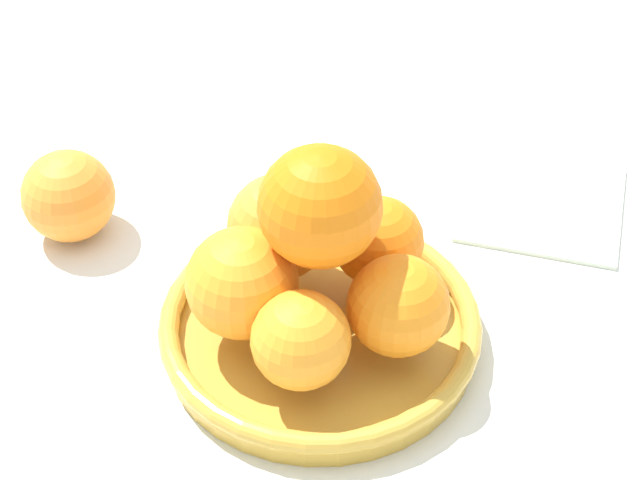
{
  "coord_description": "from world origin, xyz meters",
  "views": [
    {
      "loc": [
        0.33,
        -0.42,
        0.57
      ],
      "look_at": [
        0.0,
        0.0,
        0.1
      ],
      "focal_mm": 60.0,
      "sensor_mm": 36.0,
      "label": 1
    }
  ],
  "objects": [
    {
      "name": "ground_plane",
      "position": [
        0.0,
        0.0,
        0.0
      ],
      "size": [
        4.0,
        4.0,
        0.0
      ],
      "primitive_type": "plane",
      "color": "silver"
    },
    {
      "name": "fruit_bowl",
      "position": [
        0.0,
        0.0,
        0.01
      ],
      "size": [
        0.23,
        0.23,
        0.03
      ],
      "color": "gold",
      "rests_on": "ground_plane"
    },
    {
      "name": "orange_pile",
      "position": [
        -0.0,
        -0.0,
        0.08
      ],
      "size": [
        0.18,
        0.18,
        0.14
      ],
      "color": "orange",
      "rests_on": "fruit_bowl"
    },
    {
      "name": "stray_orange",
      "position": [
        -0.23,
        -0.03,
        0.04
      ],
      "size": [
        0.07,
        0.07,
        0.07
      ],
      "primitive_type": "sphere",
      "color": "orange",
      "rests_on": "ground_plane"
    },
    {
      "name": "napkin_folded",
      "position": [
        0.05,
        0.23,
        0.0
      ],
      "size": [
        0.17,
        0.17,
        0.01
      ],
      "primitive_type": "cube",
      "rotation": [
        0.0,
        0.0,
        0.41
      ],
      "color": "silver",
      "rests_on": "ground_plane"
    }
  ]
}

